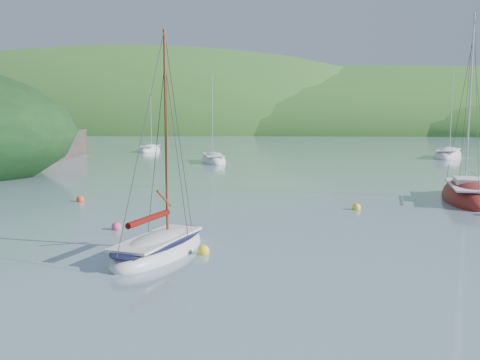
# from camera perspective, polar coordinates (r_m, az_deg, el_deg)

# --- Properties ---
(ground) EXTENTS (700.00, 700.00, 0.00)m
(ground) POSITION_cam_1_polar(r_m,az_deg,el_deg) (21.35, -3.14, -8.03)
(ground) COLOR gray
(ground) RESTS_ON ground
(shoreline_hills) EXTENTS (690.00, 135.00, 56.00)m
(shoreline_hills) POSITION_cam_1_polar(r_m,az_deg,el_deg) (193.26, 2.97, 5.38)
(shoreline_hills) COLOR #2F6C29
(shoreline_hills) RESTS_ON ground
(daysailer_white) EXTENTS (3.66, 6.54, 9.51)m
(daysailer_white) POSITION_cam_1_polar(r_m,az_deg,el_deg) (21.75, -8.64, -7.23)
(daysailer_white) COLOR silver
(daysailer_white) RESTS_ON ground
(sloop_red) EXTENTS (4.28, 9.18, 13.07)m
(sloop_red) POSITION_cam_1_polar(r_m,az_deg,el_deg) (37.63, 23.09, -1.64)
(sloop_red) COLOR maroon
(sloop_red) RESTS_ON ground
(distant_sloop_a) EXTENTS (4.69, 8.10, 10.92)m
(distant_sloop_a) POSITION_cam_1_polar(r_m,az_deg,el_deg) (62.05, -2.84, 2.07)
(distant_sloop_a) COLOR silver
(distant_sloop_a) RESTS_ON ground
(distant_sloop_b) EXTENTS (6.16, 9.49, 12.77)m
(distant_sloop_b) POSITION_cam_1_polar(r_m,az_deg,el_deg) (73.60, 21.33, 2.39)
(distant_sloop_b) COLOR silver
(distant_sloop_b) RESTS_ON ground
(distant_sloop_c) EXTENTS (2.65, 7.12, 10.09)m
(distant_sloop_c) POSITION_cam_1_polar(r_m,az_deg,el_deg) (81.07, -9.57, 3.14)
(distant_sloop_c) COLOR silver
(distant_sloop_c) RESTS_ON ground
(mooring_buoys) EXTENTS (24.68, 12.26, 0.50)m
(mooring_buoys) POSITION_cam_1_polar(r_m,az_deg,el_deg) (28.41, -1.19, -3.97)
(mooring_buoys) COLOR yellow
(mooring_buoys) RESTS_ON ground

